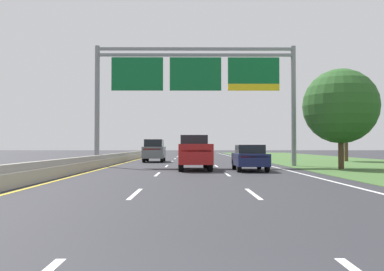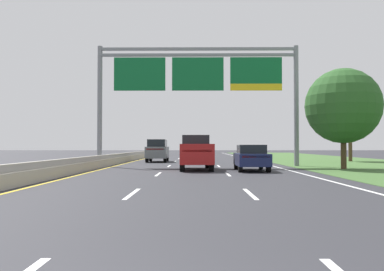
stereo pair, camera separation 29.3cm
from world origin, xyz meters
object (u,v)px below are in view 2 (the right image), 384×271
car_grey_left_lane_suv (158,150)px  overhead_sign_gantry (198,80)px  pickup_truck_red (196,153)px  car_white_centre_lane_sedan (195,151)px  car_navy_right_lane_sedan (251,157)px  roadside_tree_far (350,114)px  roadside_tree_mid (343,106)px

car_grey_left_lane_suv → overhead_sign_gantry: bearing=-156.0°
pickup_truck_red → car_grey_left_lane_suv: (-3.62, 12.94, 0.02)m
car_white_centre_lane_sedan → car_navy_right_lane_sedan: bearing=-171.5°
car_grey_left_lane_suv → roadside_tree_far: 18.94m
overhead_sign_gantry → car_navy_right_lane_sedan: 8.61m
overhead_sign_gantry → car_grey_left_lane_suv: size_ratio=3.20×
car_grey_left_lane_suv → car_navy_right_lane_sedan: car_grey_left_lane_suv is taller
roadside_tree_mid → roadside_tree_far: 14.45m
roadside_tree_mid → pickup_truck_red: bearing=-176.2°
car_white_centre_lane_sedan → car_grey_left_lane_suv: bearing=165.2°
pickup_truck_red → car_white_centre_lane_sedan: bearing=-1.6°
overhead_sign_gantry → pickup_truck_red: 7.05m
roadside_tree_far → roadside_tree_mid: bearing=-112.0°
car_navy_right_lane_sedan → car_white_centre_lane_sedan: same height
overhead_sign_gantry → pickup_truck_red: overhead_sign_gantry is taller
pickup_truck_red → car_grey_left_lane_suv: 13.44m
pickup_truck_red → car_grey_left_lane_suv: bearing=13.9°
car_navy_right_lane_sedan → car_white_centre_lane_sedan: (-3.41, 26.52, 0.00)m
car_grey_left_lane_suv → roadside_tree_mid: bearing=-133.3°
car_navy_right_lane_sedan → roadside_tree_far: size_ratio=0.67×
overhead_sign_gantry → roadside_tree_far: size_ratio=2.26×
overhead_sign_gantry → car_grey_left_lane_suv: overhead_sign_gantry is taller
car_navy_right_lane_sedan → roadside_tree_far: bearing=-36.7°
overhead_sign_gantry → pickup_truck_red: bearing=-91.9°
car_white_centre_lane_sedan → overhead_sign_gantry: bearing=-178.3°
overhead_sign_gantry → roadside_tree_mid: overhead_sign_gantry is taller
overhead_sign_gantry → car_grey_left_lane_suv: 10.61m
overhead_sign_gantry → roadside_tree_mid: size_ratio=2.30×
car_white_centre_lane_sedan → roadside_tree_mid: 26.77m
car_white_centre_lane_sedan → roadside_tree_mid: size_ratio=0.68×
pickup_truck_red → roadside_tree_far: bearing=-48.6°
roadside_tree_mid → car_navy_right_lane_sedan: bearing=-164.3°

